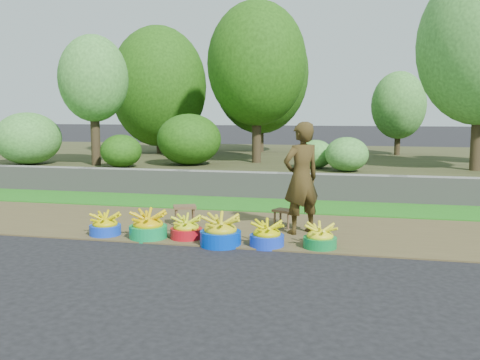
% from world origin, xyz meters
% --- Properties ---
extents(ground_plane, '(120.00, 120.00, 0.00)m').
position_xyz_m(ground_plane, '(0.00, 0.00, 0.00)').
color(ground_plane, black).
rests_on(ground_plane, ground).
extents(dirt_shoulder, '(80.00, 2.50, 0.02)m').
position_xyz_m(dirt_shoulder, '(0.00, 1.25, 0.01)').
color(dirt_shoulder, brown).
rests_on(dirt_shoulder, ground).
extents(grass_verge, '(80.00, 1.50, 0.04)m').
position_xyz_m(grass_verge, '(0.00, 3.25, 0.02)').
color(grass_verge, '#237518').
rests_on(grass_verge, ground).
extents(retaining_wall, '(80.00, 0.35, 0.55)m').
position_xyz_m(retaining_wall, '(0.00, 4.10, 0.28)').
color(retaining_wall, gray).
rests_on(retaining_wall, ground).
extents(earth_bank, '(80.00, 10.00, 0.50)m').
position_xyz_m(earth_bank, '(0.00, 9.00, 0.25)').
color(earth_bank, '#393A1E').
rests_on(earth_bank, ground).
extents(vegetation, '(32.86, 7.76, 4.44)m').
position_xyz_m(vegetation, '(1.75, 8.12, 2.61)').
color(vegetation, '#322918').
rests_on(vegetation, earth_bank).
extents(basin_a, '(0.45, 0.45, 0.34)m').
position_xyz_m(basin_a, '(-2.10, 0.30, 0.15)').
color(basin_a, blue).
rests_on(basin_a, ground).
extents(basin_b, '(0.54, 0.54, 0.40)m').
position_xyz_m(basin_b, '(-1.42, 0.27, 0.18)').
color(basin_b, '#0B9045').
rests_on(basin_b, ground).
extents(basin_c, '(0.45, 0.45, 0.34)m').
position_xyz_m(basin_c, '(-0.88, 0.36, 0.15)').
color(basin_c, '#B00F18').
rests_on(basin_c, ground).
extents(basin_d, '(0.56, 0.56, 0.41)m').
position_xyz_m(basin_d, '(-0.32, 0.14, 0.19)').
color(basin_d, '#0036BF').
rests_on(basin_d, ground).
extents(basin_e, '(0.46, 0.46, 0.34)m').
position_xyz_m(basin_e, '(0.30, 0.20, 0.15)').
color(basin_e, blue).
rests_on(basin_e, ground).
extents(basin_f, '(0.44, 0.44, 0.33)m').
position_xyz_m(basin_f, '(1.01, 0.26, 0.15)').
color(basin_f, '#0D7832').
rests_on(basin_f, ground).
extents(stool_left, '(0.43, 0.38, 0.31)m').
position_xyz_m(stool_left, '(-1.19, 1.20, 0.27)').
color(stool_left, brown).
rests_on(stool_left, dirt_shoulder).
extents(stool_right, '(0.39, 0.35, 0.28)m').
position_xyz_m(stool_right, '(0.37, 1.38, 0.24)').
color(stool_right, brown).
rests_on(stool_right, dirt_shoulder).
extents(vendor_woman, '(0.71, 0.69, 1.64)m').
position_xyz_m(vendor_woman, '(0.66, 1.04, 0.84)').
color(vendor_woman, black).
rests_on(vendor_woman, dirt_shoulder).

